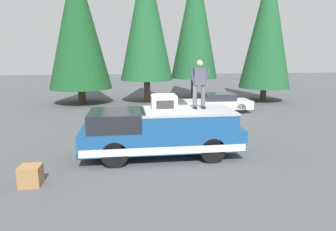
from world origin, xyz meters
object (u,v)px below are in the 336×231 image
object	(u,v)px
person_on_truck_bed	(199,83)
wooden_crate	(31,176)
parked_car_white	(218,103)
pickup_truck	(162,132)
compressor_unit	(164,103)

from	to	relation	value
person_on_truck_bed	wooden_crate	distance (m)	6.04
parked_car_white	pickup_truck	bearing A→B (deg)	150.47
pickup_truck	parked_car_white	xyz separation A→B (m)	(7.78, -4.41, -0.29)
person_on_truck_bed	compressor_unit	bearing A→B (deg)	102.67
parked_car_white	wooden_crate	size ratio (longest dim) A/B	7.32
compressor_unit	pickup_truck	bearing A→B (deg)	28.35
pickup_truck	compressor_unit	xyz separation A→B (m)	(-0.13, -0.07, 1.05)
compressor_unit	person_on_truck_bed	distance (m)	1.46
compressor_unit	person_on_truck_bed	world-z (taller)	person_on_truck_bed
parked_car_white	person_on_truck_bed	bearing A→B (deg)	158.15
compressor_unit	wooden_crate	size ratio (longest dim) A/B	1.50
pickup_truck	wooden_crate	size ratio (longest dim) A/B	9.89
compressor_unit	parked_car_white	bearing A→B (deg)	-28.75
wooden_crate	parked_car_white	bearing A→B (deg)	-40.27
wooden_crate	pickup_truck	bearing A→B (deg)	-63.07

